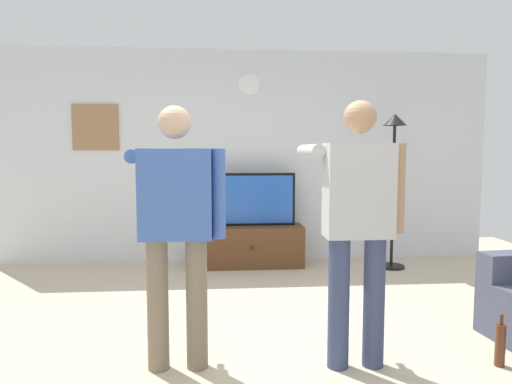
{
  "coord_description": "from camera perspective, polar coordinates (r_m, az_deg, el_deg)",
  "views": [
    {
      "loc": [
        -0.32,
        -3.08,
        1.44
      ],
      "look_at": [
        0.02,
        1.2,
        1.05
      ],
      "focal_mm": 32.71,
      "sensor_mm": 36.0,
      "label": 1
    }
  ],
  "objects": [
    {
      "name": "ground_plane",
      "position": [
        3.41,
        1.32,
        -19.76
      ],
      "size": [
        8.4,
        8.4,
        0.0
      ],
      "primitive_type": "plane",
      "color": "beige"
    },
    {
      "name": "back_wall",
      "position": [
        6.04,
        -1.54,
        4.32
      ],
      "size": [
        6.4,
        0.1,
        2.7
      ],
      "primitive_type": "cube",
      "color": "silver",
      "rests_on": "ground_plane"
    },
    {
      "name": "person_standing_nearer_lamp",
      "position": [
        3.06,
        -9.74,
        -3.43
      ],
      "size": [
        0.64,
        0.78,
        1.72
      ],
      "color": "#7A6B56",
      "rests_on": "ground_plane"
    },
    {
      "name": "floor_lamp",
      "position": [
        5.85,
        16.51,
        3.96
      ],
      "size": [
        0.32,
        0.32,
        1.87
      ],
      "color": "black",
      "rests_on": "ground_plane"
    },
    {
      "name": "beverage_bottle",
      "position": [
        3.64,
        27.69,
        -16.19
      ],
      "size": [
        0.07,
        0.07,
        0.35
      ],
      "color": "#592D19",
      "rests_on": "ground_plane"
    },
    {
      "name": "wall_clock",
      "position": [
        6.04,
        -0.82,
        13.01
      ],
      "size": [
        0.27,
        0.03,
        0.27
      ],
      "primitive_type": "cylinder",
      "rotation": [
        1.57,
        0.0,
        0.0
      ],
      "color": "white"
    },
    {
      "name": "person_standing_nearer_couch",
      "position": [
        3.11,
        12.29,
        -3.06
      ],
      "size": [
        0.61,
        0.78,
        1.75
      ],
      "color": "#384266",
      "rests_on": "ground_plane"
    },
    {
      "name": "framed_picture",
      "position": [
        6.17,
        -19.03,
        7.49
      ],
      "size": [
        0.56,
        0.04,
        0.56
      ],
      "primitive_type": "cube",
      "color": "#997047"
    },
    {
      "name": "television",
      "position": [
        5.77,
        -0.64,
        -0.9
      ],
      "size": [
        1.1,
        0.07,
        0.65
      ],
      "color": "black",
      "rests_on": "tv_stand"
    },
    {
      "name": "tv_stand",
      "position": [
        5.81,
        -0.6,
        -6.62
      ],
      "size": [
        1.28,
        0.46,
        0.5
      ],
      "color": "brown",
      "rests_on": "ground_plane"
    }
  ]
}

